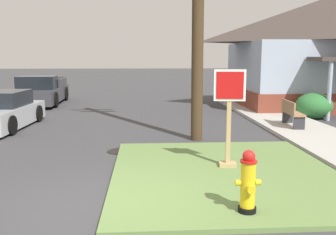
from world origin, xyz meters
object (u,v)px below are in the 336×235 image
Objects in this scene: fire_hydrant at (248,183)px; manhole_cover at (121,151)px; pickup_truck_charcoal at (41,92)px; street_bench at (292,112)px; parked_sedan_silver at (0,112)px; stop_sign at (229,122)px.

fire_hydrant reaches higher than manhole_cover.
pickup_truck_charcoal is 12.75m from street_bench.
pickup_truck_charcoal reaches higher than parked_sedan_silver.
parked_sedan_silver is at bearing 174.36° from street_bench.
manhole_cover is 5.68m from parked_sedan_silver.
manhole_cover is 0.17× the size of parked_sedan_silver.
street_bench is at bearing 25.65° from manhole_cover.
fire_hydrant reaches higher than street_bench.
stop_sign is 13.93m from pickup_truck_charcoal.
stop_sign is 0.50× the size of parked_sedan_silver.
pickup_truck_charcoal is at bearing 143.53° from street_bench.
fire_hydrant is at bearing -95.67° from stop_sign.
pickup_truck_charcoal is (-6.89, 14.35, 0.08)m from fire_hydrant.
fire_hydrant is 0.23× the size of parked_sedan_silver.
stop_sign reaches higher than street_bench.
manhole_cover is 6.14m from street_bench.
parked_sedan_silver is (-4.34, 3.62, 0.53)m from manhole_cover.
stop_sign is 5.40m from street_bench.
manhole_cover is at bearing -65.09° from pickup_truck_charcoal.
stop_sign reaches higher than manhole_cover.
manhole_cover is at bearing 143.87° from stop_sign.
fire_hydrant is 0.18× the size of pickup_truck_charcoal.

